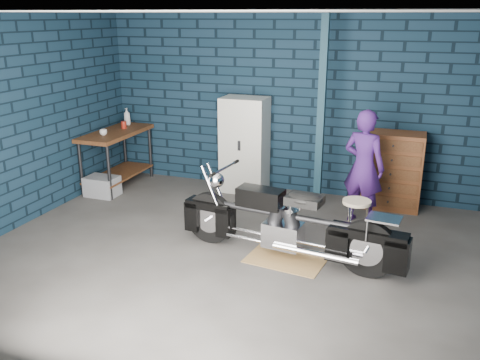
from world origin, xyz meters
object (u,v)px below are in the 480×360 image
object	(u,v)px
motorcycle	(288,218)
tool_chest	(392,171)
workbench	(118,159)
locker	(244,145)
storage_bin	(102,186)
person	(364,167)
shop_stool	(355,224)

from	to	relation	value
motorcycle	tool_chest	world-z (taller)	tool_chest
workbench	tool_chest	world-z (taller)	tool_chest
tool_chest	workbench	bearing A→B (deg)	-173.52
workbench	locker	bearing A→B (deg)	13.47
storage_bin	locker	xyz separation A→B (m)	(1.98, 0.98, 0.59)
person	tool_chest	bearing A→B (deg)	-96.57
person	storage_bin	distance (m)	3.94
workbench	person	size ratio (longest dim) A/B	0.91
shop_stool	person	bearing A→B (deg)	92.43
motorcycle	person	size ratio (longest dim) A/B	1.47
workbench	tool_chest	size ratio (longest dim) A/B	1.27
tool_chest	motorcycle	bearing A→B (deg)	-114.95
motorcycle	locker	bearing A→B (deg)	127.95
workbench	storage_bin	bearing A→B (deg)	-87.71
motorcycle	storage_bin	distance (m)	3.44
workbench	motorcycle	distance (m)	3.63
workbench	motorcycle	world-z (taller)	motorcycle
person	locker	world-z (taller)	person
person	storage_bin	size ratio (longest dim) A/B	3.16
storage_bin	shop_stool	distance (m)	3.96
motorcycle	tool_chest	distance (m)	2.30
storage_bin	shop_stool	size ratio (longest dim) A/B	0.80
workbench	person	bearing A→B (deg)	-3.06
motorcycle	tool_chest	xyz separation A→B (m)	(0.97, 2.09, 0.05)
storage_bin	tool_chest	world-z (taller)	tool_chest
locker	workbench	bearing A→B (deg)	-166.53
storage_bin	tool_chest	distance (m)	4.34
locker	person	bearing A→B (deg)	-19.94
locker	motorcycle	bearing A→B (deg)	-59.00
storage_bin	shop_stool	xyz separation A→B (m)	(3.92, -0.56, 0.15)
motorcycle	shop_stool	bearing A→B (deg)	45.74
motorcycle	person	distance (m)	1.56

